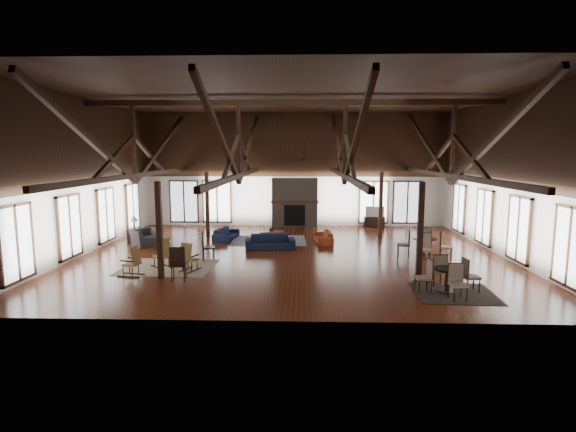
{
  "coord_description": "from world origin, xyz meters",
  "views": [
    {
      "loc": [
        0.44,
        -17.04,
        3.9
      ],
      "look_at": [
        -0.17,
        1.0,
        1.36
      ],
      "focal_mm": 28.0,
      "sensor_mm": 36.0,
      "label": 1
    }
  ],
  "objects_px": {
    "sofa_navy_front": "(270,242)",
    "tv_console": "(374,222)",
    "sofa_orange": "(323,237)",
    "armchair": "(146,238)",
    "sofa_navy_left": "(226,234)",
    "cafe_table_far": "(425,244)",
    "coffee_table": "(272,232)",
    "cafe_table_near": "(447,276)"
  },
  "relations": [
    {
      "from": "sofa_navy_left",
      "to": "armchair",
      "type": "distance_m",
      "value": 3.49
    },
    {
      "from": "coffee_table",
      "to": "sofa_navy_left",
      "type": "bearing_deg",
      "value": 166.66
    },
    {
      "from": "sofa_orange",
      "to": "cafe_table_far",
      "type": "height_order",
      "value": "cafe_table_far"
    },
    {
      "from": "sofa_navy_left",
      "to": "tv_console",
      "type": "distance_m",
      "value": 8.24
    },
    {
      "from": "sofa_orange",
      "to": "cafe_table_far",
      "type": "distance_m",
      "value": 4.63
    },
    {
      "from": "sofa_navy_left",
      "to": "armchair",
      "type": "relative_size",
      "value": 1.61
    },
    {
      "from": "coffee_table",
      "to": "cafe_table_far",
      "type": "distance_m",
      "value": 6.74
    },
    {
      "from": "sofa_navy_left",
      "to": "coffee_table",
      "type": "xyz_separation_m",
      "value": [
        2.09,
        -0.18,
        0.11
      ]
    },
    {
      "from": "cafe_table_near",
      "to": "tv_console",
      "type": "height_order",
      "value": "cafe_table_near"
    },
    {
      "from": "sofa_orange",
      "to": "tv_console",
      "type": "distance_m",
      "value": 5.24
    },
    {
      "from": "sofa_navy_left",
      "to": "cafe_table_near",
      "type": "relative_size",
      "value": 0.95
    },
    {
      "from": "sofa_orange",
      "to": "tv_console",
      "type": "relative_size",
      "value": 1.55
    },
    {
      "from": "sofa_navy_left",
      "to": "cafe_table_near",
      "type": "bearing_deg",
      "value": -123.45
    },
    {
      "from": "cafe_table_near",
      "to": "cafe_table_far",
      "type": "bearing_deg",
      "value": 83.6
    },
    {
      "from": "tv_console",
      "to": "cafe_table_far",
      "type": "bearing_deg",
      "value": -84.1
    },
    {
      "from": "tv_console",
      "to": "sofa_orange",
      "type": "bearing_deg",
      "value": -123.68
    },
    {
      "from": "cafe_table_near",
      "to": "armchair",
      "type": "bearing_deg",
      "value": 150.73
    },
    {
      "from": "sofa_orange",
      "to": "cafe_table_far",
      "type": "relative_size",
      "value": 0.82
    },
    {
      "from": "sofa_orange",
      "to": "sofa_navy_front",
      "type": "bearing_deg",
      "value": -63.96
    },
    {
      "from": "coffee_table",
      "to": "sofa_navy_front",
      "type": "bearing_deg",
      "value": -96.71
    },
    {
      "from": "armchair",
      "to": "sofa_navy_left",
      "type": "bearing_deg",
      "value": -19.76
    },
    {
      "from": "cafe_table_near",
      "to": "coffee_table",
      "type": "bearing_deg",
      "value": 126.71
    },
    {
      "from": "armchair",
      "to": "tv_console",
      "type": "distance_m",
      "value": 11.72
    },
    {
      "from": "sofa_navy_front",
      "to": "tv_console",
      "type": "relative_size",
      "value": 1.86
    },
    {
      "from": "armchair",
      "to": "cafe_table_far",
      "type": "bearing_deg",
      "value": -54.97
    },
    {
      "from": "sofa_orange",
      "to": "cafe_table_far",
      "type": "xyz_separation_m",
      "value": [
        3.65,
        -2.84,
        0.28
      ]
    },
    {
      "from": "sofa_orange",
      "to": "coffee_table",
      "type": "height_order",
      "value": "sofa_orange"
    },
    {
      "from": "armchair",
      "to": "cafe_table_far",
      "type": "distance_m",
      "value": 11.31
    },
    {
      "from": "coffee_table",
      "to": "armchair",
      "type": "height_order",
      "value": "armchair"
    },
    {
      "from": "cafe_table_near",
      "to": "cafe_table_far",
      "type": "xyz_separation_m",
      "value": [
        0.47,
        4.17,
        0.05
      ]
    },
    {
      "from": "sofa_navy_left",
      "to": "tv_console",
      "type": "bearing_deg",
      "value": -50.79
    },
    {
      "from": "coffee_table",
      "to": "cafe_table_far",
      "type": "relative_size",
      "value": 0.58
    },
    {
      "from": "sofa_navy_front",
      "to": "coffee_table",
      "type": "relative_size",
      "value": 1.71
    },
    {
      "from": "armchair",
      "to": "cafe_table_near",
      "type": "distance_m",
      "value": 12.26
    },
    {
      "from": "tv_console",
      "to": "sofa_navy_front",
      "type": "bearing_deg",
      "value": -131.71
    },
    {
      "from": "sofa_orange",
      "to": "coffee_table",
      "type": "relative_size",
      "value": 1.42
    },
    {
      "from": "sofa_orange",
      "to": "armchair",
      "type": "height_order",
      "value": "armchair"
    },
    {
      "from": "sofa_navy_front",
      "to": "armchair",
      "type": "relative_size",
      "value": 1.84
    },
    {
      "from": "sofa_navy_front",
      "to": "cafe_table_far",
      "type": "bearing_deg",
      "value": -20.89
    },
    {
      "from": "sofa_orange",
      "to": "armchair",
      "type": "bearing_deg",
      "value": -88.54
    },
    {
      "from": "sofa_navy_front",
      "to": "sofa_navy_left",
      "type": "relative_size",
      "value": 1.14
    },
    {
      "from": "sofa_navy_left",
      "to": "sofa_orange",
      "type": "height_order",
      "value": "sofa_navy_left"
    }
  ]
}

